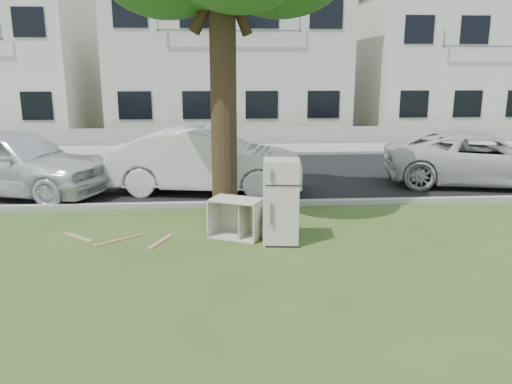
{
  "coord_description": "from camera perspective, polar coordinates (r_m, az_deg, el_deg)",
  "views": [
    {
      "loc": [
        -0.49,
        -8.65,
        3.04
      ],
      "look_at": [
        0.18,
        0.6,
        0.78
      ],
      "focal_mm": 35.0,
      "sensor_mm": 36.0,
      "label": 1
    }
  ],
  "objects": [
    {
      "name": "plank_a",
      "position": [
        9.58,
        -15.27,
        -5.28
      ],
      "size": [
        0.82,
        0.67,
        0.02
      ],
      "primitive_type": "cube",
      "rotation": [
        0.0,
        0.0,
        0.67
      ],
      "color": "#99704A",
      "rests_on": "ground"
    },
    {
      "name": "kerb_far",
      "position": [
        18.46,
        -2.6,
        4.16
      ],
      "size": [
        120.0,
        0.18,
        0.12
      ],
      "primitive_type": "cube",
      "color": "gray",
      "rests_on": "ground"
    },
    {
      "name": "road",
      "position": [
        14.97,
        -2.21,
        1.95
      ],
      "size": [
        120.0,
        7.0,
        0.01
      ],
      "primitive_type": "cube",
      "color": "black",
      "rests_on": "ground"
    },
    {
      "name": "townhouse_right",
      "position": [
        28.98,
        21.99,
        13.46
      ],
      "size": [
        10.2,
        8.16,
        6.84
      ],
      "color": "silver",
      "rests_on": "ground"
    },
    {
      "name": "plank_c",
      "position": [
        9.31,
        -10.84,
        -5.57
      ],
      "size": [
        0.4,
        0.78,
        0.02
      ],
      "primitive_type": "cube",
      "rotation": [
        0.0,
        0.0,
        1.16
      ],
      "color": "tan",
      "rests_on": "ground"
    },
    {
      "name": "car_center",
      "position": [
        12.8,
        -5.75,
        3.57
      ],
      "size": [
        5.14,
        2.48,
        1.62
      ],
      "primitive_type": "imported",
      "rotation": [
        0.0,
        0.0,
        1.41
      ],
      "color": "silver",
      "rests_on": "ground"
    },
    {
      "name": "fridge",
      "position": [
        8.93,
        2.87,
        -1.12
      ],
      "size": [
        0.69,
        0.65,
        1.53
      ],
      "primitive_type": "cube",
      "rotation": [
        0.0,
        0.0,
        -0.12
      ],
      "color": "silver",
      "rests_on": "ground"
    },
    {
      "name": "low_wall",
      "position": [
        21.42,
        -2.84,
        6.43
      ],
      "size": [
        120.0,
        0.15,
        0.7
      ],
      "primitive_type": "cube",
      "color": "gray",
      "rests_on": "ground"
    },
    {
      "name": "ground",
      "position": [
        9.18,
        -0.88,
        -5.67
      ],
      "size": [
        120.0,
        120.0,
        0.0
      ],
      "primitive_type": "plane",
      "color": "#364D1B"
    },
    {
      "name": "kerb_near",
      "position": [
        11.52,
        -1.58,
        -1.64
      ],
      "size": [
        120.0,
        0.18,
        0.12
      ],
      "primitive_type": "cube",
      "color": "gray",
      "rests_on": "ground"
    },
    {
      "name": "sidewalk",
      "position": [
        19.89,
        -2.72,
        4.86
      ],
      "size": [
        120.0,
        2.8,
        0.01
      ],
      "primitive_type": "cube",
      "color": "gray",
      "rests_on": "ground"
    },
    {
      "name": "car_right",
      "position": [
        14.93,
        24.39,
        3.48
      ],
      "size": [
        5.53,
        3.4,
        1.43
      ],
      "primitive_type": "imported",
      "rotation": [
        0.0,
        0.0,
        1.36
      ],
      "color": "silver",
      "rests_on": "ground"
    },
    {
      "name": "car_left",
      "position": [
        13.8,
        -26.12,
        3.13
      ],
      "size": [
        5.36,
        3.46,
        1.7
      ],
      "primitive_type": "imported",
      "rotation": [
        0.0,
        0.0,
        1.25
      ],
      "color": "silver",
      "rests_on": "ground"
    },
    {
      "name": "townhouse_center",
      "position": [
        26.16,
        -3.21,
        15.13
      ],
      "size": [
        11.22,
        8.16,
        7.44
      ],
      "color": "silver",
      "rests_on": "ground"
    },
    {
      "name": "plank_b",
      "position": [
        9.96,
        -19.65,
        -4.86
      ],
      "size": [
        0.67,
        0.6,
        0.02
      ],
      "primitive_type": "cube",
      "rotation": [
        0.0,
        0.0,
        -0.72
      ],
      "color": "tan",
      "rests_on": "ground"
    },
    {
      "name": "cabinet",
      "position": [
        9.34,
        -2.27,
        -2.98
      ],
      "size": [
        1.1,
        0.93,
        0.73
      ],
      "primitive_type": "cube",
      "rotation": [
        0.0,
        0.0,
        -0.44
      ],
      "color": "white",
      "rests_on": "ground"
    }
  ]
}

